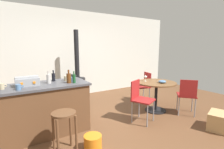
{
  "coord_description": "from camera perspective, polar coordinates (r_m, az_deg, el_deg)",
  "views": [
    {
      "loc": [
        -1.62,
        -2.71,
        1.56
      ],
      "look_at": [
        0.27,
        0.33,
        0.98
      ],
      "focal_mm": 26.59,
      "sensor_mm": 36.0,
      "label": 1
    }
  ],
  "objects": [
    {
      "name": "wine_glass",
      "position": [
        4.21,
        11.45,
        -0.84
      ],
      "size": [
        0.07,
        0.07,
        0.14
      ],
      "color": "silver",
      "rests_on": "dining_table"
    },
    {
      "name": "bottle_1",
      "position": [
        3.13,
        -14.64,
        -1.14
      ],
      "size": [
        0.08,
        0.08,
        0.24
      ],
      "color": "#603314",
      "rests_on": "kitchen_island"
    },
    {
      "name": "back_wall",
      "position": [
        5.43,
        -14.65,
        6.76
      ],
      "size": [
        8.0,
        0.1,
        2.7
      ],
      "primitive_type": "cube",
      "color": "beige",
      "rests_on": "ground_plane"
    },
    {
      "name": "wood_stove",
      "position": [
        4.96,
        -11.71,
        -3.24
      ],
      "size": [
        0.44,
        0.45,
        2.05
      ],
      "color": "black",
      "rests_on": "ground_plane"
    },
    {
      "name": "bottle_3",
      "position": [
        3.39,
        -19.47,
        -0.78
      ],
      "size": [
        0.07,
        0.07,
        0.21
      ],
      "color": "black",
      "rests_on": "kitchen_island"
    },
    {
      "name": "wooden_stool",
      "position": [
        2.61,
        -16.14,
        -15.7
      ],
      "size": [
        0.35,
        0.35,
        0.64
      ],
      "color": "brown",
      "rests_on": "ground_plane"
    },
    {
      "name": "cup_1",
      "position": [
        3.1,
        -33.64,
        -3.4
      ],
      "size": [
        0.11,
        0.07,
        0.09
      ],
      "color": "tan",
      "rests_on": "kitchen_island"
    },
    {
      "name": "serving_bowl",
      "position": [
        4.1,
        16.89,
        -2.33
      ],
      "size": [
        0.18,
        0.18,
        0.07
      ],
      "primitive_type": "ellipsoid",
      "color": "#4C7099",
      "rests_on": "dining_table"
    },
    {
      "name": "folding_chair_far",
      "position": [
        4.88,
        10.83,
        -3.45
      ],
      "size": [
        0.48,
        0.48,
        0.85
      ],
      "color": "maroon",
      "rests_on": "ground_plane"
    },
    {
      "name": "bottle_2",
      "position": [
        3.12,
        -12.93,
        -1.29
      ],
      "size": [
        0.06,
        0.06,
        0.22
      ],
      "color": "#194C23",
      "rests_on": "kitchen_island"
    },
    {
      "name": "bottle_0",
      "position": [
        3.22,
        -20.95,
        -1.32
      ],
      "size": [
        0.07,
        0.07,
        0.22
      ],
      "color": "#B7B2AD",
      "rests_on": "kitchen_island"
    },
    {
      "name": "cup_4",
      "position": [
        3.37,
        -15.41,
        -1.24
      ],
      "size": [
        0.13,
        0.09,
        0.1
      ],
      "color": "tan",
      "rests_on": "kitchen_island"
    },
    {
      "name": "folding_chair_near",
      "position": [
        4.22,
        24.4,
        -6.1
      ],
      "size": [
        0.57,
        0.57,
        0.85
      ],
      "color": "maroon",
      "rests_on": "ground_plane"
    },
    {
      "name": "cup_0",
      "position": [
        2.93,
        -29.48,
        -3.77
      ],
      "size": [
        0.11,
        0.08,
        0.09
      ],
      "color": "#4C7099",
      "rests_on": "kitchen_island"
    },
    {
      "name": "cup_2",
      "position": [
        3.49,
        -13.29,
        -0.72
      ],
      "size": [
        0.12,
        0.09,
        0.11
      ],
      "color": "#383838",
      "rests_on": "kitchen_island"
    },
    {
      "name": "dining_table",
      "position": [
        4.22,
        14.97,
        -4.83
      ],
      "size": [
        0.94,
        0.94,
        0.73
      ],
      "color": "black",
      "rests_on": "ground_plane"
    },
    {
      "name": "ground_plane",
      "position": [
        3.52,
        -0.95,
        -17.05
      ],
      "size": [
        8.8,
        8.8,
        0.0
      ],
      "primitive_type": "plane",
      "color": "brown"
    },
    {
      "name": "plastic_bucket",
      "position": [
        2.75,
        -6.6,
        -22.34
      ],
      "size": [
        0.27,
        0.27,
        0.24
      ],
      "primitive_type": "cylinder",
      "color": "orange",
      "rests_on": "ground_plane"
    },
    {
      "name": "folding_chair_left",
      "position": [
        3.57,
        9.68,
        -7.78
      ],
      "size": [
        0.53,
        0.53,
        0.88
      ],
      "color": "maroon",
      "rests_on": "ground_plane"
    },
    {
      "name": "cup_3",
      "position": [
        3.26,
        -13.55,
        -1.63
      ],
      "size": [
        0.11,
        0.07,
        0.09
      ],
      "color": "#4C7099",
      "rests_on": "kitchen_island"
    },
    {
      "name": "kitchen_island",
      "position": [
        3.31,
        -22.11,
        -10.85
      ],
      "size": [
        1.54,
        0.75,
        0.92
      ],
      "color": "brown",
      "rests_on": "ground_plane"
    },
    {
      "name": "cardboard_box",
      "position": [
        3.9,
        33.0,
        -13.3
      ],
      "size": [
        0.56,
        0.49,
        0.33
      ],
      "primitive_type": "cube",
      "rotation": [
        0.0,
        0.0,
        0.32
      ],
      "color": "tan",
      "rests_on": "ground_plane"
    },
    {
      "name": "toolbox",
      "position": [
        3.17,
        -27.13,
        -2.11
      ],
      "size": [
        0.37,
        0.25,
        0.16
      ],
      "color": "gray",
      "rests_on": "kitchen_island"
    }
  ]
}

